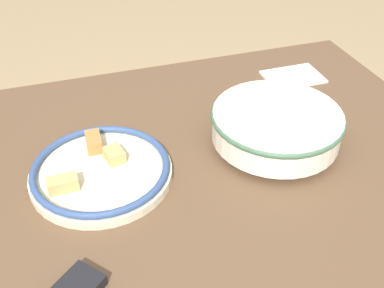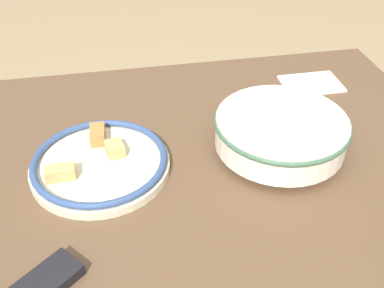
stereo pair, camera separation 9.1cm
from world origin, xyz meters
TOP-DOWN VIEW (x-y plane):
  - dining_table at (0.00, 0.00)m, footprint 1.26×1.02m
  - noodle_bowl at (-0.23, -0.09)m, footprint 0.28×0.28m
  - food_plate at (0.14, -0.10)m, footprint 0.28×0.28m
  - folded_napkin at (-0.41, -0.34)m, footprint 0.15×0.11m

SIDE VIEW (x-z plane):
  - dining_table at x=0.00m, z-range 0.28..1.00m
  - folded_napkin at x=-0.41m, z-range 0.72..0.73m
  - food_plate at x=0.14m, z-range 0.71..0.76m
  - noodle_bowl at x=-0.23m, z-range 0.73..0.81m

